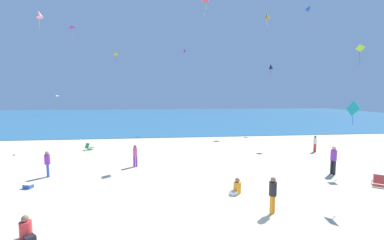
{
  "coord_description": "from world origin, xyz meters",
  "views": [
    {
      "loc": [
        -1.92,
        -8.95,
        4.81
      ],
      "look_at": [
        0.0,
        8.03,
        3.13
      ],
      "focal_mm": 22.88,
      "sensor_mm": 36.0,
      "label": 1
    }
  ],
  "objects_px": {
    "person_3": "(47,162)",
    "kite_black": "(271,67)",
    "kite_lime": "(360,49)",
    "kite_orange": "(267,16)",
    "kite_purple": "(185,50)",
    "person_0": "(315,143)",
    "cooler_box": "(28,186)",
    "kite_magenta": "(72,27)",
    "kite_yellow": "(116,55)",
    "kite_teal": "(353,109)",
    "beach_chair_far_right": "(379,181)",
    "kite_white": "(56,96)",
    "person_4": "(26,230)",
    "person_2": "(135,154)",
    "person_7": "(237,188)",
    "kite_pink": "(39,14)",
    "person_6": "(273,193)",
    "kite_blue": "(309,8)",
    "beach_chair_mid_beach": "(89,147)",
    "person_1": "(334,158)"
  },
  "relations": [
    {
      "from": "cooler_box",
      "to": "kite_pink",
      "type": "distance_m",
      "value": 16.52
    },
    {
      "from": "kite_teal",
      "to": "kite_lime",
      "type": "distance_m",
      "value": 8.47
    },
    {
      "from": "kite_magenta",
      "to": "kite_black",
      "type": "bearing_deg",
      "value": 6.23
    },
    {
      "from": "kite_pink",
      "to": "kite_orange",
      "type": "relative_size",
      "value": 0.98
    },
    {
      "from": "beach_chair_mid_beach",
      "to": "beach_chair_far_right",
      "type": "height_order",
      "value": "beach_chair_far_right"
    },
    {
      "from": "kite_purple",
      "to": "person_0",
      "type": "bearing_deg",
      "value": -54.96
    },
    {
      "from": "kite_yellow",
      "to": "kite_purple",
      "type": "height_order",
      "value": "kite_purple"
    },
    {
      "from": "kite_purple",
      "to": "kite_yellow",
      "type": "bearing_deg",
      "value": -176.27
    },
    {
      "from": "kite_blue",
      "to": "person_3",
      "type": "bearing_deg",
      "value": -154.13
    },
    {
      "from": "person_0",
      "to": "kite_magenta",
      "type": "xyz_separation_m",
      "value": [
        -22.76,
        9.13,
        11.45
      ]
    },
    {
      "from": "person_6",
      "to": "kite_white",
      "type": "relative_size",
      "value": 1.98
    },
    {
      "from": "kite_pink",
      "to": "kite_yellow",
      "type": "xyz_separation_m",
      "value": [
        4.86,
        9.23,
        -1.99
      ]
    },
    {
      "from": "person_2",
      "to": "person_7",
      "type": "height_order",
      "value": "person_2"
    },
    {
      "from": "person_6",
      "to": "person_7",
      "type": "bearing_deg",
      "value": 165.8
    },
    {
      "from": "cooler_box",
      "to": "person_0",
      "type": "xyz_separation_m",
      "value": [
        20.01,
        6.15,
        0.69
      ]
    },
    {
      "from": "kite_blue",
      "to": "kite_pink",
      "type": "distance_m",
      "value": 26.96
    },
    {
      "from": "beach_chair_far_right",
      "to": "kite_white",
      "type": "xyz_separation_m",
      "value": [
        -21.11,
        11.86,
        4.53
      ]
    },
    {
      "from": "person_1",
      "to": "kite_purple",
      "type": "height_order",
      "value": "kite_purple"
    },
    {
      "from": "person_3",
      "to": "beach_chair_far_right",
      "type": "bearing_deg",
      "value": -37.43
    },
    {
      "from": "kite_blue",
      "to": "kite_black",
      "type": "height_order",
      "value": "kite_blue"
    },
    {
      "from": "kite_blue",
      "to": "cooler_box",
      "type": "bearing_deg",
      "value": -150.76
    },
    {
      "from": "cooler_box",
      "to": "kite_blue",
      "type": "bearing_deg",
      "value": 29.24
    },
    {
      "from": "kite_blue",
      "to": "kite_orange",
      "type": "bearing_deg",
      "value": 107.1
    },
    {
      "from": "kite_white",
      "to": "person_6",
      "type": "bearing_deg",
      "value": -45.23
    },
    {
      "from": "person_7",
      "to": "kite_yellow",
      "type": "relative_size",
      "value": 0.61
    },
    {
      "from": "cooler_box",
      "to": "person_4",
      "type": "relative_size",
      "value": 0.63
    },
    {
      "from": "person_0",
      "to": "kite_white",
      "type": "xyz_separation_m",
      "value": [
        -22.55,
        3.94,
        4.01
      ]
    },
    {
      "from": "kite_pink",
      "to": "kite_orange",
      "type": "xyz_separation_m",
      "value": [
        24.79,
        8.58,
        3.36
      ]
    },
    {
      "from": "kite_lime",
      "to": "person_2",
      "type": "bearing_deg",
      "value": 177.72
    },
    {
      "from": "kite_orange",
      "to": "kite_purple",
      "type": "relative_size",
      "value": 2.0
    },
    {
      "from": "kite_magenta",
      "to": "cooler_box",
      "type": "bearing_deg",
      "value": -79.79
    },
    {
      "from": "person_7",
      "to": "kite_lime",
      "type": "relative_size",
      "value": 0.52
    },
    {
      "from": "kite_yellow",
      "to": "kite_purple",
      "type": "xyz_separation_m",
      "value": [
        8.98,
        0.59,
        0.91
      ]
    },
    {
      "from": "person_3",
      "to": "kite_black",
      "type": "bearing_deg",
      "value": 11.18
    },
    {
      "from": "kite_black",
      "to": "kite_yellow",
      "type": "distance_m",
      "value": 20.26
    },
    {
      "from": "person_3",
      "to": "kite_teal",
      "type": "distance_m",
      "value": 16.64
    },
    {
      "from": "kite_orange",
      "to": "kite_pink",
      "type": "bearing_deg",
      "value": -160.91
    },
    {
      "from": "beach_chair_far_right",
      "to": "person_3",
      "type": "xyz_separation_m",
      "value": [
        -18.38,
        3.57,
        0.61
      ]
    },
    {
      "from": "person_6",
      "to": "kite_pink",
      "type": "bearing_deg",
      "value": -169.23
    },
    {
      "from": "person_6",
      "to": "kite_black",
      "type": "distance_m",
      "value": 25.17
    },
    {
      "from": "kite_lime",
      "to": "kite_orange",
      "type": "relative_size",
      "value": 0.82
    },
    {
      "from": "beach_chair_far_right",
      "to": "person_1",
      "type": "relative_size",
      "value": 0.47
    },
    {
      "from": "person_3",
      "to": "person_7",
      "type": "xyz_separation_m",
      "value": [
        10.47,
        -3.69,
        -0.61
      ]
    },
    {
      "from": "person_6",
      "to": "kite_magenta",
      "type": "relative_size",
      "value": 1.19
    },
    {
      "from": "person_1",
      "to": "person_7",
      "type": "distance_m",
      "value": 7.16
    },
    {
      "from": "kite_purple",
      "to": "person_7",
      "type": "bearing_deg",
      "value": -88.18
    },
    {
      "from": "cooler_box",
      "to": "kite_teal",
      "type": "relative_size",
      "value": 0.45
    },
    {
      "from": "beach_chair_far_right",
      "to": "person_3",
      "type": "relative_size",
      "value": 0.54
    },
    {
      "from": "beach_chair_mid_beach",
      "to": "kite_orange",
      "type": "xyz_separation_m",
      "value": [
        20.52,
        10.11,
        15.18
      ]
    },
    {
      "from": "beach_chair_far_right",
      "to": "kite_white",
      "type": "distance_m",
      "value": 24.63
    }
  ]
}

